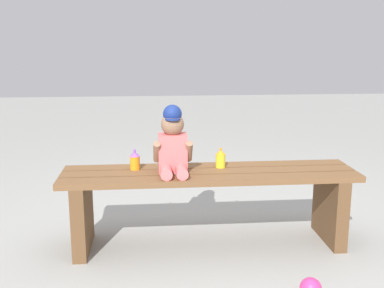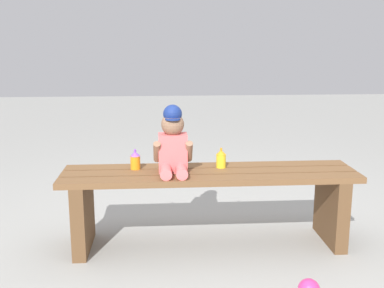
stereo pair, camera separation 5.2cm
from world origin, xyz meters
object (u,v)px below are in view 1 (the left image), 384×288
Objects in this scene: sippy_cup_left at (135,160)px; sippy_cup_right at (221,158)px; park_bench at (209,194)px; child_figure at (173,143)px.

sippy_cup_left and sippy_cup_right have the same top height.
sippy_cup_right is at bearing 44.11° from park_bench.
child_figure reaches higher than park_bench.
sippy_cup_left is (-0.23, 0.09, -0.12)m from child_figure.
child_figure is at bearing -177.58° from park_bench.
child_figure is at bearing -20.58° from sippy_cup_left.
child_figure reaches higher than sippy_cup_left.
child_figure reaches higher than sippy_cup_right.
sippy_cup_right is at bearing 15.94° from child_figure.
sippy_cup_right is (0.08, 0.08, 0.20)m from park_bench.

